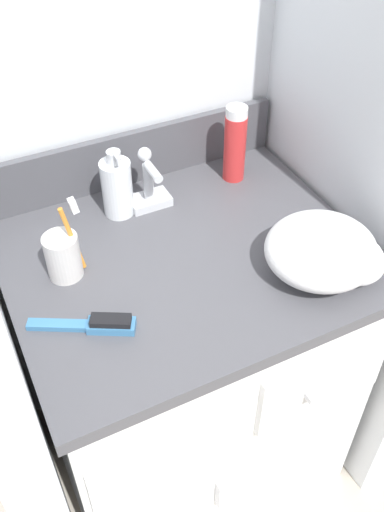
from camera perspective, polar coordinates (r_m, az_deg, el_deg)
ground_plane at (r=1.74m, az=-0.45°, el=-18.19°), size 6.00×6.00×0.00m
wall_back at (r=1.23m, az=-8.29°, el=22.48°), size 0.89×0.08×2.20m
vanity at (r=1.41m, az=-0.51°, el=-10.71°), size 0.71×0.60×0.75m
backsplash at (r=1.31m, az=-6.13°, el=9.76°), size 0.71×0.02×0.13m
sink_faucet at (r=1.24m, az=-4.32°, el=6.91°), size 0.09×0.09×0.14m
toothbrush_cup at (r=1.10m, az=-12.74°, el=0.07°), size 0.08×0.07×0.17m
soap_dispenser at (r=1.22m, az=-7.51°, el=6.87°), size 0.07×0.07×0.16m
shaving_cream_can at (r=1.31m, az=4.32°, el=11.09°), size 0.05×0.05×0.18m
hairbrush at (r=1.02m, az=-9.52°, el=-6.75°), size 0.18×0.11×0.03m
hand_towel at (r=1.11m, az=13.37°, el=0.45°), size 0.22×0.21×0.10m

